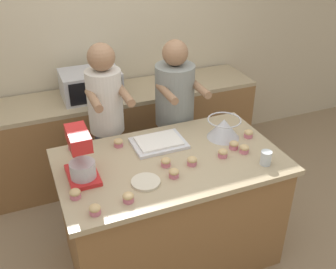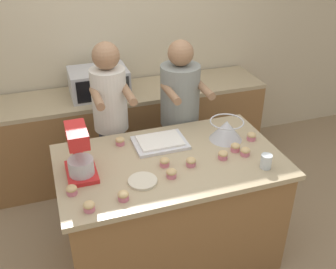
{
  "view_description": "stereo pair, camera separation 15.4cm",
  "coord_description": "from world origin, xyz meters",
  "px_view_note": "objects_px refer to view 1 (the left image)",
  "views": [
    {
      "loc": [
        -0.91,
        -2.17,
        2.5
      ],
      "look_at": [
        0.0,
        0.05,
        1.11
      ],
      "focal_mm": 42.0,
      "sensor_mm": 36.0,
      "label": 1
    },
    {
      "loc": [
        -0.77,
        -2.23,
        2.5
      ],
      "look_at": [
        0.0,
        0.05,
        1.11
      ],
      "focal_mm": 42.0,
      "sensor_mm": 36.0,
      "label": 2
    }
  ],
  "objects_px": {
    "cupcake_1": "(118,143)",
    "cupcake_7": "(244,149)",
    "cupcake_6": "(223,153)",
    "cupcake_11": "(76,150)",
    "small_plate": "(146,182)",
    "cupcake_10": "(75,194)",
    "person_left": "(108,131)",
    "microwave_oven": "(91,84)",
    "stand_mixer": "(81,157)",
    "mixing_bowl": "(224,128)",
    "cupcake_2": "(95,210)",
    "cupcake_9": "(174,173)",
    "drinking_glass": "(266,158)",
    "cupcake_0": "(128,197)",
    "cupcake_4": "(249,134)",
    "baking_tray": "(159,142)",
    "cupcake_8": "(72,145)",
    "cupcake_3": "(166,162)",
    "cupcake_12": "(192,161)",
    "cupcake_5": "(234,145)",
    "person_right": "(175,123)"
  },
  "relations": [
    {
      "from": "cupcake_1",
      "to": "cupcake_7",
      "type": "relative_size",
      "value": 1.0
    },
    {
      "from": "cupcake_6",
      "to": "cupcake_11",
      "type": "xyz_separation_m",
      "value": [
        -0.97,
        0.44,
        0.0
      ]
    },
    {
      "from": "small_plate",
      "to": "cupcake_10",
      "type": "distance_m",
      "value": 0.46
    },
    {
      "from": "person_left",
      "to": "microwave_oven",
      "type": "xyz_separation_m",
      "value": [
        0.02,
        0.65,
        0.17
      ]
    },
    {
      "from": "stand_mixer",
      "to": "mixing_bowl",
      "type": "height_order",
      "value": "stand_mixer"
    },
    {
      "from": "cupcake_7",
      "to": "cupcake_10",
      "type": "xyz_separation_m",
      "value": [
        -1.25,
        -0.05,
        0.0
      ]
    },
    {
      "from": "cupcake_2",
      "to": "cupcake_9",
      "type": "bearing_deg",
      "value": 15.71
    },
    {
      "from": "small_plate",
      "to": "mixing_bowl",
      "type": "bearing_deg",
      "value": 23.52
    },
    {
      "from": "stand_mixer",
      "to": "drinking_glass",
      "type": "bearing_deg",
      "value": -15.09
    },
    {
      "from": "cupcake_0",
      "to": "cupcake_4",
      "type": "relative_size",
      "value": 1.0
    },
    {
      "from": "baking_tray",
      "to": "microwave_oven",
      "type": "bearing_deg",
      "value": 103.78
    },
    {
      "from": "mixing_bowl",
      "to": "cupcake_7",
      "type": "relative_size",
      "value": 3.73
    },
    {
      "from": "small_plate",
      "to": "cupcake_8",
      "type": "distance_m",
      "value": 0.71
    },
    {
      "from": "cupcake_3",
      "to": "person_left",
      "type": "bearing_deg",
      "value": 107.43
    },
    {
      "from": "baking_tray",
      "to": "cupcake_3",
      "type": "distance_m",
      "value": 0.29
    },
    {
      "from": "cupcake_2",
      "to": "cupcake_3",
      "type": "relative_size",
      "value": 1.0
    },
    {
      "from": "person_left",
      "to": "cupcake_8",
      "type": "bearing_deg",
      "value": -141.98
    },
    {
      "from": "mixing_bowl",
      "to": "cupcake_10",
      "type": "relative_size",
      "value": 3.73
    },
    {
      "from": "drinking_glass",
      "to": "cupcake_2",
      "type": "height_order",
      "value": "drinking_glass"
    },
    {
      "from": "baking_tray",
      "to": "cupcake_0",
      "type": "relative_size",
      "value": 5.66
    },
    {
      "from": "microwave_oven",
      "to": "cupcake_3",
      "type": "xyz_separation_m",
      "value": [
        0.21,
        -1.38,
        -0.08
      ]
    },
    {
      "from": "cupcake_6",
      "to": "cupcake_3",
      "type": "bearing_deg",
      "value": 173.46
    },
    {
      "from": "cupcake_10",
      "to": "cupcake_9",
      "type": "bearing_deg",
      "value": -2.68
    },
    {
      "from": "cupcake_2",
      "to": "person_left",
      "type": "bearing_deg",
      "value": 71.65
    },
    {
      "from": "microwave_oven",
      "to": "baking_tray",
      "type": "bearing_deg",
      "value": -76.22
    },
    {
      "from": "microwave_oven",
      "to": "mixing_bowl",
      "type": "bearing_deg",
      "value": -56.68
    },
    {
      "from": "cupcake_12",
      "to": "baking_tray",
      "type": "bearing_deg",
      "value": 109.02
    },
    {
      "from": "cupcake_6",
      "to": "cupcake_7",
      "type": "distance_m",
      "value": 0.17
    },
    {
      "from": "mixing_bowl",
      "to": "cupcake_10",
      "type": "height_order",
      "value": "mixing_bowl"
    },
    {
      "from": "small_plate",
      "to": "cupcake_7",
      "type": "height_order",
      "value": "cupcake_7"
    },
    {
      "from": "cupcake_6",
      "to": "cupcake_9",
      "type": "height_order",
      "value": "same"
    },
    {
      "from": "microwave_oven",
      "to": "cupcake_0",
      "type": "xyz_separation_m",
      "value": [
        -0.15,
        -1.65,
        -0.08
      ]
    },
    {
      "from": "cupcake_4",
      "to": "cupcake_5",
      "type": "height_order",
      "value": "same"
    },
    {
      "from": "cupcake_0",
      "to": "cupcake_12",
      "type": "bearing_deg",
      "value": 21.77
    },
    {
      "from": "cupcake_1",
      "to": "cupcake_4",
      "type": "distance_m",
      "value": 1.02
    },
    {
      "from": "drinking_glass",
      "to": "cupcake_9",
      "type": "height_order",
      "value": "drinking_glass"
    },
    {
      "from": "cupcake_11",
      "to": "small_plate",
      "type": "bearing_deg",
      "value": -56.1
    },
    {
      "from": "person_left",
      "to": "cupcake_2",
      "type": "relative_size",
      "value": 23.05
    },
    {
      "from": "person_right",
      "to": "cupcake_12",
      "type": "xyz_separation_m",
      "value": [
        -0.21,
        -0.79,
        0.13
      ]
    },
    {
      "from": "cupcake_5",
      "to": "cupcake_8",
      "type": "relative_size",
      "value": 1.0
    },
    {
      "from": "cupcake_4",
      "to": "cupcake_7",
      "type": "xyz_separation_m",
      "value": [
        -0.15,
        -0.18,
        0.0
      ]
    },
    {
      "from": "baking_tray",
      "to": "cupcake_1",
      "type": "height_order",
      "value": "cupcake_1"
    },
    {
      "from": "microwave_oven",
      "to": "cupcake_9",
      "type": "bearing_deg",
      "value": -82.04
    },
    {
      "from": "cupcake_10",
      "to": "cupcake_4",
      "type": "bearing_deg",
      "value": 9.48
    },
    {
      "from": "person_left",
      "to": "microwave_oven",
      "type": "height_order",
      "value": "person_left"
    },
    {
      "from": "cupcake_3",
      "to": "cupcake_11",
      "type": "distance_m",
      "value": 0.67
    },
    {
      "from": "stand_mixer",
      "to": "cupcake_8",
      "type": "xyz_separation_m",
      "value": [
        0.0,
        0.39,
        -0.13
      ]
    },
    {
      "from": "cupcake_3",
      "to": "cupcake_8",
      "type": "distance_m",
      "value": 0.73
    },
    {
      "from": "cupcake_5",
      "to": "small_plate",
      "type": "bearing_deg",
      "value": -168.56
    },
    {
      "from": "cupcake_5",
      "to": "cupcake_6",
      "type": "height_order",
      "value": "same"
    }
  ]
}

